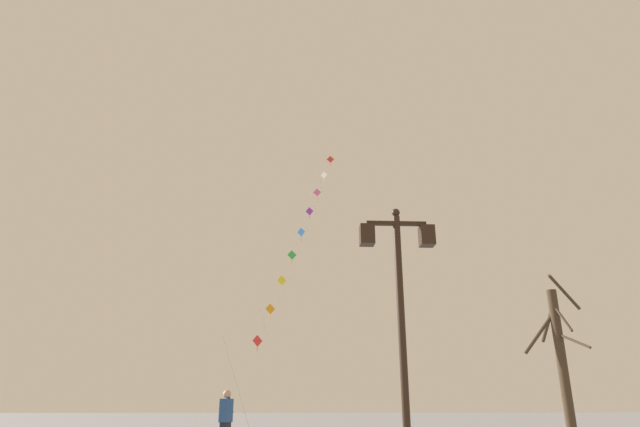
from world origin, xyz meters
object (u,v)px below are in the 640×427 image
(bare_tree, at_px, (562,362))
(kite_flyer, at_px, (226,421))
(twin_lantern_lamp_post, at_px, (399,285))
(kite_train, at_px, (294,250))

(bare_tree, bearing_deg, kite_flyer, 175.97)
(twin_lantern_lamp_post, xyz_separation_m, kite_flyer, (-3.77, 5.68, -2.56))
(twin_lantern_lamp_post, xyz_separation_m, bare_tree, (5.47, 5.02, -1.03))
(kite_train, distance_m, kite_flyer, 8.54)
(kite_train, height_order, kite_flyer, kite_train)
(twin_lantern_lamp_post, height_order, kite_flyer, twin_lantern_lamp_post)
(kite_flyer, bearing_deg, kite_train, 0.90)
(twin_lantern_lamp_post, bearing_deg, bare_tree, 42.59)
(twin_lantern_lamp_post, bearing_deg, kite_flyer, 123.59)
(kite_train, bearing_deg, twin_lantern_lamp_post, -79.80)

